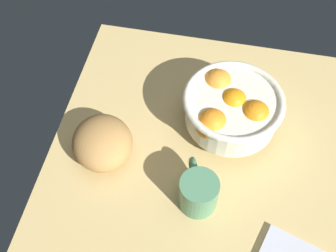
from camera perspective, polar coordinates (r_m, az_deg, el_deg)
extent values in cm
cube|color=tan|center=(94.31, 9.81, -4.64)|extent=(82.32, 67.04, 3.00)
cylinder|color=silver|center=(95.92, 8.13, 0.50)|extent=(8.93, 8.93, 2.66)
cylinder|color=silver|center=(92.17, 8.47, 2.15)|extent=(19.69, 19.69, 6.66)
torus|color=silver|center=(89.54, 8.73, 3.41)|extent=(21.29, 21.29, 1.60)
sphere|color=orange|center=(91.47, 8.64, 3.04)|extent=(6.30, 6.30, 6.30)
sphere|color=orange|center=(87.59, 5.80, 0.21)|extent=(6.72, 6.72, 6.72)
sphere|color=orange|center=(94.16, 6.54, 5.56)|extent=(6.77, 6.77, 6.77)
sphere|color=orange|center=(90.19, 11.39, 1.35)|extent=(6.62, 6.62, 6.62)
ellipsoid|color=#B18046|center=(89.87, -8.69, -2.20)|extent=(17.53, 17.97, 8.08)
cylinder|color=#4B835E|center=(83.71, 4.07, -8.89)|extent=(7.62, 7.62, 7.80)
torus|color=#4B835E|center=(85.88, 3.42, -5.91)|extent=(3.06, 5.64, 5.57)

